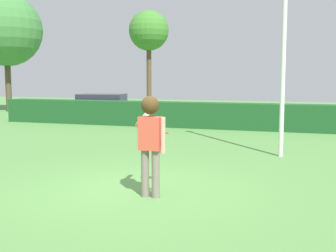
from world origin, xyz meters
The scene contains 8 objects.
ground_plane centered at (0.00, 0.00, 0.00)m, with size 60.00×60.00×0.00m, color #588F47.
person centered at (0.44, -0.38, 1.12)m, with size 0.56×0.75×1.78m.
frisbee centered at (0.41, 0.33, 1.05)m, with size 0.26×0.26×0.07m.
lamppost centered at (2.38, 4.33, 3.90)m, with size 0.24×0.24×7.16m.
hedge_row centered at (0.00, 9.92, 0.52)m, with size 20.55×0.90×1.04m, color #1C4F24.
parked_car_black centered at (-6.68, 11.96, 0.69)m, with size 4.43×2.38×1.25m.
willow_tree centered at (-14.16, 14.49, 4.81)m, with size 4.24×4.24×6.95m.
birch_tree centered at (-6.50, 18.12, 4.85)m, with size 2.47×2.47×6.15m.
Camera 1 is at (3.04, -7.38, 2.12)m, focal length 46.38 mm.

